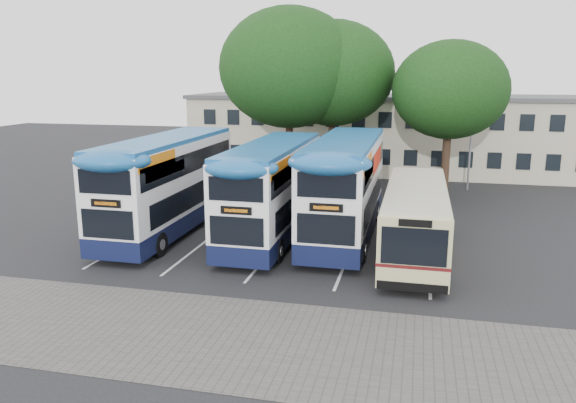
% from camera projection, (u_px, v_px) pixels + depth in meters
% --- Properties ---
extents(ground, '(120.00, 120.00, 0.00)m').
position_uv_depth(ground, '(342.00, 287.00, 21.34)').
color(ground, black).
rests_on(ground, ground).
extents(paving_strip, '(40.00, 6.00, 0.01)m').
position_uv_depth(paving_strip, '(255.00, 341.00, 17.04)').
color(paving_strip, '#595654').
rests_on(paving_strip, ground).
extents(bay_lines, '(14.12, 11.00, 0.01)m').
position_uv_depth(bay_lines, '(279.00, 243.00, 26.92)').
color(bay_lines, silver).
rests_on(bay_lines, ground).
extents(depot_building, '(32.40, 8.40, 6.20)m').
position_uv_depth(depot_building, '(388.00, 133.00, 46.25)').
color(depot_building, '#C0B09B').
rests_on(depot_building, ground).
extents(lamp_post, '(0.25, 1.05, 9.06)m').
position_uv_depth(lamp_post, '(473.00, 117.00, 37.82)').
color(lamp_post, gray).
rests_on(lamp_post, ground).
extents(tree_left, '(9.37, 9.37, 12.27)m').
position_uv_depth(tree_left, '(289.00, 68.00, 37.25)').
color(tree_left, black).
rests_on(tree_left, ground).
extents(tree_mid, '(8.32, 8.32, 11.47)m').
position_uv_depth(tree_mid, '(333.00, 73.00, 37.93)').
color(tree_mid, black).
rests_on(tree_mid, ground).
extents(tree_right, '(7.15, 7.15, 9.98)m').
position_uv_depth(tree_right, '(450.00, 90.00, 34.63)').
color(tree_right, black).
rests_on(tree_right, ground).
extents(bus_dd_left, '(2.81, 11.61, 4.84)m').
position_uv_depth(bus_dd_left, '(168.00, 180.00, 28.25)').
color(bus_dd_left, '#0F1639').
rests_on(bus_dd_left, ground).
extents(bus_dd_mid, '(2.71, 11.17, 4.65)m').
position_uv_depth(bus_dd_mid, '(273.00, 186.00, 27.31)').
color(bus_dd_mid, '#0F1639').
rests_on(bus_dd_mid, ground).
extents(bus_dd_right, '(2.83, 11.68, 4.87)m').
position_uv_depth(bus_dd_right, '(346.00, 183.00, 27.49)').
color(bus_dd_right, '#0F1639').
rests_on(bus_dd_right, ground).
extents(bus_single, '(2.67, 10.50, 3.13)m').
position_uv_depth(bus_single, '(415.00, 216.00, 24.83)').
color(bus_single, '#CFC78A').
rests_on(bus_single, ground).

